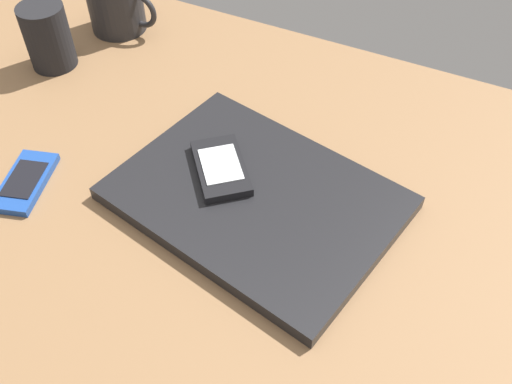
% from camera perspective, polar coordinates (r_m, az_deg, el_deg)
% --- Properties ---
extents(desk_surface, '(1.20, 0.80, 0.03)m').
position_cam_1_polar(desk_surface, '(0.72, -4.56, -2.18)').
color(desk_surface, olive).
rests_on(desk_surface, ground).
extents(laptop_closed, '(0.37, 0.30, 0.02)m').
position_cam_1_polar(laptop_closed, '(0.71, -0.00, -0.59)').
color(laptop_closed, black).
rests_on(laptop_closed, desk_surface).
extents(cell_phone_on_laptop, '(0.11, 0.12, 0.01)m').
position_cam_1_polar(cell_phone_on_laptop, '(0.72, -3.48, 2.41)').
color(cell_phone_on_laptop, black).
rests_on(cell_phone_on_laptop, laptop_closed).
extents(cell_phone_on_desk, '(0.08, 0.11, 0.01)m').
position_cam_1_polar(cell_phone_on_desk, '(0.78, -21.75, 0.94)').
color(cell_phone_on_desk, '#1E479E').
rests_on(cell_phone_on_desk, desk_surface).
extents(coffee_mug, '(0.12, 0.09, 0.09)m').
position_cam_1_polar(coffee_mug, '(1.02, -13.55, 17.54)').
color(coffee_mug, '#262628').
rests_on(coffee_mug, desk_surface).
extents(pen_cup, '(0.07, 0.07, 0.10)m').
position_cam_1_polar(pen_cup, '(0.95, -19.81, 14.20)').
color(pen_cup, black).
rests_on(pen_cup, desk_surface).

